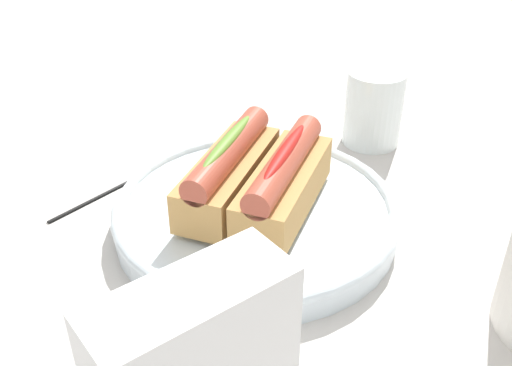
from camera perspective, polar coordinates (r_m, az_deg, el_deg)
The scene contains 6 objects.
ground_plane at distance 0.60m, azimuth 0.75°, elevation -3.02°, with size 2.40×2.40×0.00m, color beige.
serving_bowl at distance 0.57m, azimuth -0.00°, elevation -2.86°, with size 0.27×0.27×0.03m.
hotdog_front at distance 0.56m, azimuth -2.64°, elevation 1.22°, with size 0.16×0.10×0.06m.
hotdog_back at distance 0.54m, azimuth 2.72°, elevation 0.14°, with size 0.16×0.10×0.06m.
water_glass at distance 0.73m, azimuth 10.84°, elevation 6.81°, with size 0.07×0.07×0.09m.
chopstick_near at distance 0.67m, azimuth -11.43°, elevation 0.58°, with size 0.01×0.01×0.22m, color black.
Camera 1 is at (0.37, 0.31, 0.35)m, focal length 41.67 mm.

